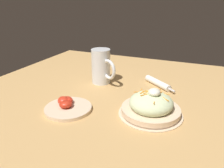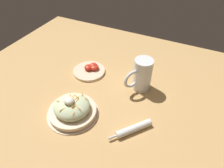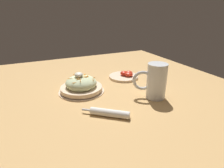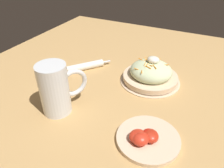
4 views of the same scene
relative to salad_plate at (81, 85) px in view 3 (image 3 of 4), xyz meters
The scene contains 5 objects.
ground_plane 0.11m from the salad_plate, 83.47° to the left, with size 1.43×1.43×0.00m, color tan.
salad_plate is the anchor object (origin of this frame).
beer_mug 0.36m from the salad_plate, 54.41° to the left, with size 0.11×0.14×0.16m.
napkin_roll 0.28m from the salad_plate, ahead, with size 0.14×0.16×0.03m.
tomato_plate 0.31m from the salad_plate, 106.19° to the left, with size 0.17×0.17×0.04m.
Camera 3 is at (0.84, -0.34, 0.40)m, focal length 30.37 mm.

